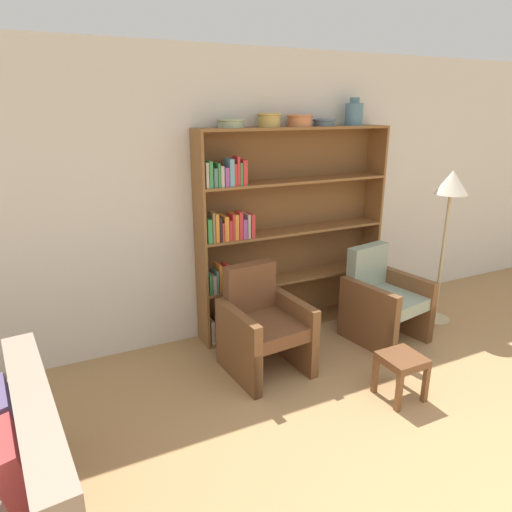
% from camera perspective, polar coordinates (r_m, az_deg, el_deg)
% --- Properties ---
extents(wall_back, '(12.00, 0.06, 2.75)m').
position_cam_1_polar(wall_back, '(4.67, 2.37, 7.62)').
color(wall_back, silver).
rests_on(wall_back, ground).
extents(bookshelf, '(2.01, 0.30, 2.05)m').
position_cam_1_polar(bookshelf, '(4.58, 2.80, 2.87)').
color(bookshelf, brown).
rests_on(bookshelf, ground).
extents(bowl_brass, '(0.25, 0.25, 0.08)m').
position_cam_1_polar(bowl_brass, '(4.18, -3.10, 16.32)').
color(bowl_brass, gray).
rests_on(bowl_brass, bookshelf).
extents(bowl_olive, '(0.23, 0.23, 0.12)m').
position_cam_1_polar(bowl_olive, '(4.35, 1.68, 16.72)').
color(bowl_olive, tan).
rests_on(bowl_olive, bookshelf).
extents(bowl_slate, '(0.25, 0.25, 0.11)m').
position_cam_1_polar(bowl_slate, '(4.51, 5.52, 16.60)').
color(bowl_slate, '#C67547').
rests_on(bowl_slate, bookshelf).
extents(bowl_copper, '(0.22, 0.22, 0.07)m').
position_cam_1_polar(bowl_copper, '(4.65, 8.50, 16.26)').
color(bowl_copper, slate).
rests_on(bowl_copper, bookshelf).
extents(vase_tall, '(0.18, 0.18, 0.27)m').
position_cam_1_polar(vase_tall, '(4.86, 12.14, 17.04)').
color(vase_tall, slate).
rests_on(vase_tall, bookshelf).
extents(armchair_leather, '(0.69, 0.73, 0.91)m').
position_cam_1_polar(armchair_leather, '(4.02, 0.88, -8.75)').
color(armchair_leather, brown).
rests_on(armchair_leather, ground).
extents(armchair_cushioned, '(0.75, 0.78, 0.91)m').
position_cam_1_polar(armchair_cushioned, '(4.72, 15.56, -5.25)').
color(armchair_cushioned, brown).
rests_on(armchair_cushioned, ground).
extents(floor_lamp, '(0.33, 0.33, 1.63)m').
position_cam_1_polar(floor_lamp, '(5.04, 23.11, 6.87)').
color(floor_lamp, tan).
rests_on(floor_lamp, ground).
extents(footstool, '(0.31, 0.31, 0.37)m').
position_cam_1_polar(footstool, '(3.86, 17.74, -12.80)').
color(footstool, brown).
rests_on(footstool, ground).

